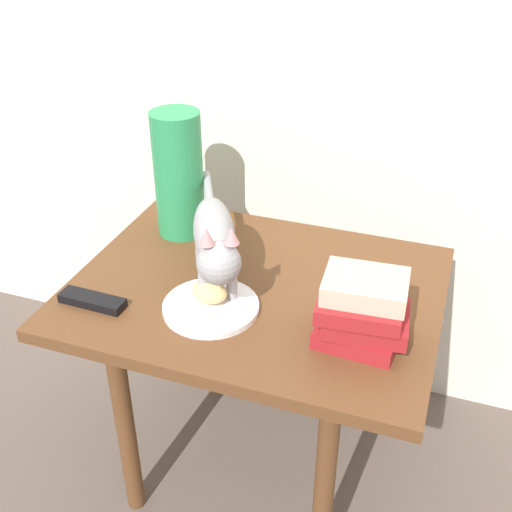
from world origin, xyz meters
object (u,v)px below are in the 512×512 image
(side_table, at_px, (256,312))
(tv_remote, at_px, (92,300))
(bread_roll, at_px, (210,292))
(plate, at_px, (211,307))
(green_vase, at_px, (179,175))
(book_stack, at_px, (363,311))
(cat, at_px, (215,239))

(side_table, height_order, tv_remote, tv_remote)
(tv_remote, bearing_deg, bread_roll, 19.27)
(tv_remote, bearing_deg, plate, 16.66)
(green_vase, xyz_separation_m, tv_remote, (-0.05, -0.36, -0.15))
(side_table, distance_m, plate, 0.16)
(plate, xyz_separation_m, tv_remote, (-0.25, -0.07, 0.00))
(plate, height_order, book_stack, book_stack)
(side_table, distance_m, tv_remote, 0.37)
(plate, distance_m, book_stack, 0.33)
(bread_roll, relative_size, tv_remote, 0.53)
(bread_roll, distance_m, book_stack, 0.33)
(side_table, xyz_separation_m, green_vase, (-0.27, 0.18, 0.24))
(plate, bearing_deg, bread_roll, 118.72)
(side_table, xyz_separation_m, tv_remote, (-0.31, -0.19, 0.09))
(bread_roll, height_order, book_stack, book_stack)
(side_table, relative_size, cat, 1.89)
(side_table, bearing_deg, book_stack, -23.29)
(cat, height_order, tv_remote, cat)
(side_table, height_order, cat, cat)
(bread_roll, bearing_deg, book_stack, -0.93)
(cat, relative_size, tv_remote, 2.92)
(side_table, height_order, green_vase, green_vase)
(cat, bearing_deg, bread_roll, -79.87)
(green_vase, height_order, tv_remote, green_vase)
(green_vase, bearing_deg, book_stack, -28.62)
(bread_roll, bearing_deg, tv_remote, -162.24)
(plate, relative_size, bread_roll, 2.61)
(bread_roll, distance_m, cat, 0.11)
(side_table, relative_size, bread_roll, 10.36)
(side_table, distance_m, bread_roll, 0.17)
(cat, xyz_separation_m, green_vase, (-0.19, 0.22, 0.03))
(tv_remote, bearing_deg, book_stack, 8.77)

